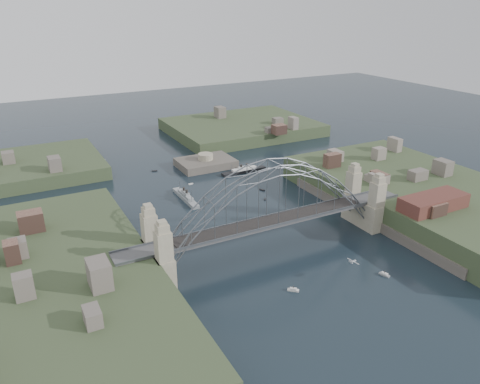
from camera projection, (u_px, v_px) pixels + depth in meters
name	position (u px, v px, depth m)	size (l,w,h in m)	color
ground	(271.00, 249.00, 124.36)	(500.00, 500.00, 0.00)	black
bridge	(273.00, 207.00, 119.66)	(84.00, 13.80, 24.60)	#4D4D4F
shore_west	(43.00, 303.00, 98.67)	(50.50, 90.00, 12.00)	#334226
shore_east	(423.00, 202.00, 148.54)	(50.50, 90.00, 12.00)	#334226
headland_nw	(20.00, 173.00, 177.76)	(60.00, 45.00, 9.00)	#334226
headland_ne	(242.00, 131.00, 235.58)	(70.00, 55.00, 9.50)	#334226
fort_island	(206.00, 167.00, 186.83)	(22.00, 16.00, 9.40)	#4F4840
wharf_shed	(433.00, 202.00, 128.27)	(20.00, 8.00, 4.00)	#592D26
finger_pier	(458.00, 258.00, 118.21)	(4.00, 22.00, 1.40)	#4D4D4F
naval_cruiser_near	(186.00, 197.00, 154.97)	(2.50, 17.99, 5.39)	#909598
naval_cruiser_far	(93.00, 165.00, 186.46)	(11.63, 11.07, 4.77)	#909598
ocean_liner	(244.00, 171.00, 179.97)	(18.82, 3.11, 4.60)	black
aeroplane	(353.00, 262.00, 108.20)	(1.92, 3.52, 0.51)	#B5B8BD
small_boat_a	(161.00, 231.00, 132.11)	(2.07, 2.85, 2.38)	silver
small_boat_b	(265.00, 199.00, 155.19)	(1.31, 1.65, 0.45)	silver
small_boat_c	(293.00, 290.00, 106.04)	(2.58, 2.39, 1.43)	silver
small_boat_d	(262.00, 190.00, 162.96)	(1.52, 2.33, 0.45)	silver
small_boat_e	(104.00, 195.00, 158.99)	(4.06, 1.85, 0.45)	silver
small_boat_f	(191.00, 184.00, 168.19)	(1.77, 0.65, 0.45)	silver
small_boat_g	(384.00, 274.00, 112.02)	(1.67, 2.79, 1.43)	silver
small_boat_h	(154.00, 171.00, 181.31)	(2.32, 1.19, 0.45)	silver
small_boat_i	(323.00, 205.00, 150.93)	(2.80, 1.32, 0.45)	silver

